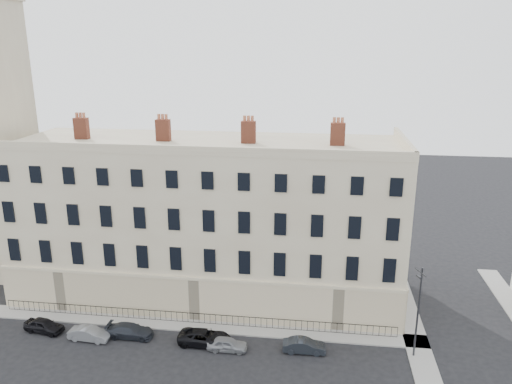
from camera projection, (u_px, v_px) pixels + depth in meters
ground at (252, 367)px, 38.11m from camera, size 160.00×160.00×0.00m
terrace at (208, 219)px, 48.09m from camera, size 36.22×12.22×17.00m
pavement_terrace at (148, 322)px, 44.10m from camera, size 48.00×2.00×0.12m
pavement_east_return at (410, 322)px, 44.06m from camera, size 2.00×24.00×0.12m
railings at (193, 318)px, 43.84m from camera, size 35.00×0.04×0.96m
car_a at (44, 325)px, 42.59m from camera, size 3.67×1.95×1.19m
car_b at (89, 334)px, 41.43m from camera, size 3.53×1.39×1.14m
car_c at (130, 331)px, 41.85m from camera, size 3.95×1.63×1.14m
car_d at (205, 338)px, 40.81m from camera, size 4.42×2.15×1.21m
car_e at (227, 344)px, 40.01m from camera, size 3.25×1.32×1.11m
car_f at (304, 346)px, 39.78m from camera, size 3.48×1.31×1.13m
streetlamp at (418, 309)px, 38.05m from camera, size 0.72×1.59×7.67m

